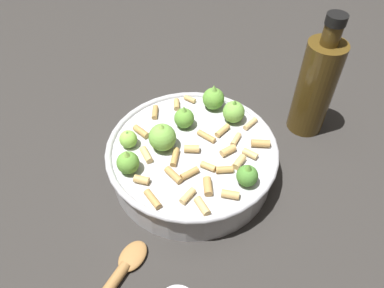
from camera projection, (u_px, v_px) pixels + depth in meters
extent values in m
plane|color=#2D2B28|center=(192.00, 171.00, 0.65)|extent=(2.40, 2.40, 0.00)
cylinder|color=#B7B7BC|center=(192.00, 160.00, 0.62)|extent=(0.27, 0.27, 0.06)
torus|color=#B7B7BC|center=(192.00, 148.00, 0.60)|extent=(0.29, 0.29, 0.01)
sphere|color=#75B247|center=(163.00, 136.00, 0.59)|extent=(0.04, 0.04, 0.04)
cone|color=#8CC64C|center=(162.00, 126.00, 0.57)|extent=(0.02, 0.02, 0.02)
sphere|color=#75B247|center=(234.00, 112.00, 0.63)|extent=(0.04, 0.04, 0.04)
cone|color=#609E38|center=(235.00, 103.00, 0.62)|extent=(0.01, 0.01, 0.02)
sphere|color=#8CC64C|center=(128.00, 140.00, 0.59)|extent=(0.03, 0.03, 0.03)
cone|color=#75B247|center=(127.00, 134.00, 0.58)|extent=(0.01, 0.01, 0.01)
sphere|color=#609E38|center=(184.00, 118.00, 0.62)|extent=(0.03, 0.03, 0.03)
cone|color=#75B247|center=(184.00, 110.00, 0.61)|extent=(0.02, 0.02, 0.02)
sphere|color=#4C8933|center=(247.00, 176.00, 0.54)|extent=(0.03, 0.03, 0.03)
cone|color=#609E38|center=(249.00, 168.00, 0.53)|extent=(0.02, 0.02, 0.02)
sphere|color=#609E38|center=(213.00, 99.00, 0.66)|extent=(0.04, 0.04, 0.04)
cone|color=#75B247|center=(214.00, 89.00, 0.64)|extent=(0.02, 0.02, 0.02)
sphere|color=#609E38|center=(128.00, 163.00, 0.56)|extent=(0.04, 0.04, 0.04)
cone|color=#8CC64C|center=(126.00, 155.00, 0.54)|extent=(0.02, 0.02, 0.02)
cylinder|color=tan|center=(228.00, 151.00, 0.59)|extent=(0.03, 0.03, 0.01)
cylinder|color=tan|center=(146.00, 155.00, 0.58)|extent=(0.03, 0.03, 0.01)
cylinder|color=tan|center=(236.00, 139.00, 0.61)|extent=(0.02, 0.03, 0.01)
cylinder|color=tan|center=(142.00, 180.00, 0.55)|extent=(0.02, 0.02, 0.01)
cylinder|color=tan|center=(174.00, 175.00, 0.56)|extent=(0.03, 0.03, 0.01)
cylinder|color=tan|center=(222.00, 131.00, 0.62)|extent=(0.03, 0.03, 0.01)
cylinder|color=tan|center=(239.00, 162.00, 0.57)|extent=(0.02, 0.03, 0.01)
cylinder|color=tan|center=(206.00, 136.00, 0.61)|extent=(0.03, 0.03, 0.01)
cylinder|color=tan|center=(208.00, 166.00, 0.57)|extent=(0.03, 0.02, 0.01)
cylinder|color=tan|center=(192.00, 173.00, 0.56)|extent=(0.03, 0.03, 0.01)
cylinder|color=tan|center=(155.00, 112.00, 0.65)|extent=(0.01, 0.03, 0.01)
cylinder|color=tan|center=(175.00, 157.00, 0.58)|extent=(0.01, 0.03, 0.01)
cylinder|color=tan|center=(153.00, 199.00, 0.53)|extent=(0.03, 0.03, 0.01)
cylinder|color=tan|center=(260.00, 143.00, 0.60)|extent=(0.03, 0.01, 0.01)
cylinder|color=tan|center=(188.00, 196.00, 0.53)|extent=(0.02, 0.03, 0.01)
cylinder|color=tan|center=(250.00, 154.00, 0.59)|extent=(0.03, 0.02, 0.01)
cylinder|color=tan|center=(141.00, 132.00, 0.62)|extent=(0.03, 0.03, 0.01)
cylinder|color=tan|center=(208.00, 186.00, 0.54)|extent=(0.02, 0.03, 0.01)
cylinder|color=tan|center=(202.00, 206.00, 0.52)|extent=(0.03, 0.03, 0.01)
cylinder|color=tan|center=(224.00, 170.00, 0.56)|extent=(0.03, 0.01, 0.01)
cylinder|color=tan|center=(193.00, 149.00, 0.59)|extent=(0.02, 0.01, 0.01)
cylinder|color=tan|center=(190.00, 99.00, 0.68)|extent=(0.02, 0.02, 0.01)
cylinder|color=tan|center=(250.00, 124.00, 0.63)|extent=(0.03, 0.03, 0.01)
cylinder|color=tan|center=(230.00, 194.00, 0.53)|extent=(0.03, 0.02, 0.01)
cylinder|color=tan|center=(177.00, 104.00, 0.67)|extent=(0.01, 0.02, 0.01)
cylinder|color=#4C3814|center=(315.00, 89.00, 0.66)|extent=(0.07, 0.07, 0.18)
cylinder|color=#4C3814|center=(332.00, 34.00, 0.58)|extent=(0.03, 0.03, 0.04)
cylinder|color=black|center=(337.00, 19.00, 0.56)|extent=(0.03, 0.03, 0.02)
ellipsoid|color=#9E703D|center=(133.00, 256.00, 0.53)|extent=(0.05, 0.06, 0.01)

